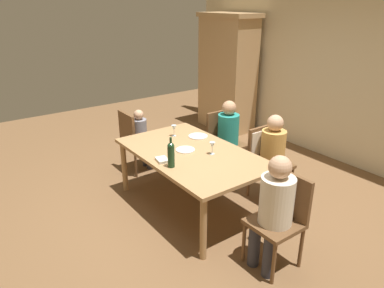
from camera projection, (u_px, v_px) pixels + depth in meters
The scene contains 18 objects.
ground_plane at pixel (192, 206), 4.49m from camera, with size 10.00×10.00×0.00m, color brown.
rear_room_partition at pixel (337, 73), 5.49m from camera, with size 6.40×0.12×2.70m, color beige.
armoire_cabinet at pixel (227, 73), 6.86m from camera, with size 1.18×0.62×2.18m.
dining_table at pixel (192, 157), 4.24m from camera, with size 1.85×1.11×0.74m.
chair_far_left at pixel (224, 138), 5.18m from camera, with size 0.44×0.44×0.92m.
chair_right_end at pixel (281, 214), 3.36m from camera, with size 0.44×0.44×0.92m.
chair_far_right at pixel (265, 152), 4.56m from camera, with size 0.46×0.44×0.92m.
chair_left_end at pixel (135, 137), 5.22m from camera, with size 0.44×0.44×0.92m.
person_woman_host at pixel (229, 133), 5.05m from camera, with size 0.34×0.30×1.11m.
person_man_bearded at pixel (274, 206), 3.25m from camera, with size 0.31×0.36×1.15m.
person_man_guest at pixel (274, 152), 4.43m from camera, with size 0.35×0.30×1.12m.
person_child_small at pixel (141, 134), 5.27m from camera, with size 0.22×0.25×0.94m.
wine_bottle_tall_green at pixel (171, 154), 3.79m from camera, with size 0.08×0.08×0.34m.
wine_glass_near_left at pixel (212, 146), 4.12m from camera, with size 0.07×0.07×0.15m.
wine_glass_centre at pixel (174, 128), 4.67m from camera, with size 0.07×0.07×0.15m.
dinner_plate_host at pixel (185, 150), 4.26m from camera, with size 0.23×0.23×0.01m, color white.
dinner_plate_guest_left at pixel (198, 136), 4.68m from camera, with size 0.25×0.25×0.01m, color silver.
folded_napkin at pixel (162, 160), 3.97m from camera, with size 0.16×0.12×0.03m, color beige.
Camera 1 is at (3.13, -2.28, 2.41)m, focal length 33.53 mm.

